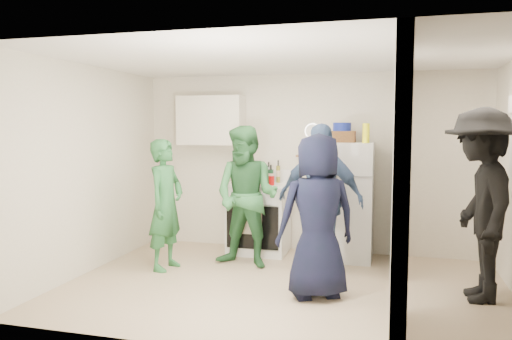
{
  "coord_description": "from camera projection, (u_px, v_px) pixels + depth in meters",
  "views": [
    {
      "loc": [
        1.13,
        -5.28,
        1.77
      ],
      "look_at": [
        -0.42,
        0.4,
        1.25
      ],
      "focal_mm": 35.0,
      "sensor_mm": 36.0,
      "label": 1
    }
  ],
  "objects": [
    {
      "name": "ceiling",
      "position": [
        284.0,
        57.0,
        5.31
      ],
      "size": [
        4.8,
        4.8,
        0.0
      ],
      "primitive_type": "plane",
      "rotation": [
        3.14,
        0.0,
        0.0
      ],
      "color": "white",
      "rests_on": "wall_back"
    },
    {
      "name": "bottle_c",
      "position": [
        256.0,
        171.0,
        7.07
      ],
      "size": [
        0.07,
        0.07,
        0.3
      ],
      "primitive_type": "cylinder",
      "color": "#B8BBC7",
      "rests_on": "stove"
    },
    {
      "name": "bottle_g",
      "position": [
        278.0,
        171.0,
        6.97
      ],
      "size": [
        0.06,
        0.06,
        0.31
      ],
      "primitive_type": "cylinder",
      "color": "olive",
      "rests_on": "stove"
    },
    {
      "name": "partition_header",
      "position": [
        401.0,
        73.0,
        5.01
      ],
      "size": [
        0.12,
        1.0,
        0.4
      ],
      "primitive_type": "cube",
      "color": "silver",
      "rests_on": "partition_pier_back"
    },
    {
      "name": "floor",
      "position": [
        283.0,
        286.0,
        5.53
      ],
      "size": [
        4.8,
        4.8,
        0.0
      ],
      "primitive_type": "plane",
      "color": "tan",
      "rests_on": "ground"
    },
    {
      "name": "yellow_cup_stack_top",
      "position": [
        366.0,
        133.0,
        6.36
      ],
      "size": [
        0.09,
        0.09,
        0.25
      ],
      "primitive_type": "cylinder",
      "color": "#FDFC15",
      "rests_on": "fridge"
    },
    {
      "name": "bottle_h",
      "position": [
        235.0,
        174.0,
        6.87
      ],
      "size": [
        0.07,
        0.07,
        0.26
      ],
      "primitive_type": "cylinder",
      "color": "silver",
      "rests_on": "stove"
    },
    {
      "name": "person_green_center",
      "position": [
        247.0,
        197.0,
        6.25
      ],
      "size": [
        0.96,
        0.81,
        1.78
      ],
      "primitive_type": "imported",
      "rotation": [
        0.0,
        0.0,
        -0.16
      ],
      "color": "#347841",
      "rests_on": "floor"
    },
    {
      "name": "fridge",
      "position": [
        348.0,
        201.0,
        6.59
      ],
      "size": [
        0.64,
        0.62,
        1.55
      ],
      "primitive_type": "cube",
      "color": "silver",
      "rests_on": "floor"
    },
    {
      "name": "wall_front",
      "position": [
        237.0,
        195.0,
        3.78
      ],
      "size": [
        4.8,
        0.0,
        4.8
      ],
      "primitive_type": "plane",
      "rotation": [
        -1.57,
        0.0,
        0.0
      ],
      "color": "silver",
      "rests_on": "floor"
    },
    {
      "name": "person_nook",
      "position": [
        480.0,
        205.0,
        5.03
      ],
      "size": [
        0.78,
        1.29,
        1.96
      ],
      "primitive_type": "imported",
      "rotation": [
        0.0,
        0.0,
        -1.53
      ],
      "color": "black",
      "rests_on": "floor"
    },
    {
      "name": "person_navy",
      "position": [
        317.0,
        216.0,
        5.11
      ],
      "size": [
        0.99,
        0.86,
        1.7
      ],
      "primitive_type": "imported",
      "rotation": [
        0.0,
        0.0,
        -2.66
      ],
      "color": "black",
      "rests_on": "floor"
    },
    {
      "name": "partition_pier_back",
      "position": [
        397.0,
        168.0,
        6.16
      ],
      "size": [
        0.12,
        1.2,
        2.5
      ],
      "primitive_type": "cube",
      "color": "silver",
      "rests_on": "floor"
    },
    {
      "name": "bottle_a",
      "position": [
        241.0,
        171.0,
        7.1
      ],
      "size": [
        0.08,
        0.08,
        0.3
      ],
      "primitive_type": "cylinder",
      "color": "olive",
      "rests_on": "stove"
    },
    {
      "name": "person_denim",
      "position": [
        320.0,
        199.0,
        5.92
      ],
      "size": [
        1.13,
        0.67,
        1.8
      ],
      "primitive_type": "imported",
      "rotation": [
        0.0,
        0.0,
        -0.23
      ],
      "color": "#3B4F82",
      "rests_on": "floor"
    },
    {
      "name": "wicker_basket",
      "position": [
        342.0,
        137.0,
        6.59
      ],
      "size": [
        0.35,
        0.25,
        0.15
      ],
      "primitive_type": "cube",
      "color": "brown",
      "rests_on": "fridge"
    },
    {
      "name": "wall_left",
      "position": [
        90.0,
        169.0,
        6.05
      ],
      "size": [
        0.0,
        3.4,
        3.4
      ],
      "primitive_type": "plane",
      "rotation": [
        1.57,
        0.0,
        1.57
      ],
      "color": "silver",
      "rests_on": "floor"
    },
    {
      "name": "bottle_f",
      "position": [
        271.0,
        174.0,
        6.88
      ],
      "size": [
        0.08,
        0.08,
        0.26
      ],
      "primitive_type": "cylinder",
      "color": "#173F25",
      "rests_on": "stove"
    },
    {
      "name": "wall_clock",
      "position": [
        313.0,
        131.0,
        6.98
      ],
      "size": [
        0.22,
        0.02,
        0.22
      ],
      "primitive_type": "cylinder",
      "rotation": [
        1.57,
        0.0,
        0.0
      ],
      "color": "white",
      "rests_on": "wall_back"
    },
    {
      "name": "wall_back",
      "position": [
        309.0,
        163.0,
        7.05
      ],
      "size": [
        4.8,
        0.0,
        4.8
      ],
      "primitive_type": "plane",
      "rotation": [
        1.57,
        0.0,
        0.0
      ],
      "color": "silver",
      "rests_on": "floor"
    },
    {
      "name": "person_green_left",
      "position": [
        166.0,
        204.0,
        6.14
      ],
      "size": [
        0.46,
        0.63,
        1.61
      ],
      "primitive_type": "imported",
      "rotation": [
        0.0,
        0.0,
        1.43
      ],
      "color": "#2A6A35",
      "rests_on": "floor"
    },
    {
      "name": "partition_pier_front",
      "position": [
        400.0,
        190.0,
        4.04
      ],
      "size": [
        0.12,
        1.2,
        2.5
      ],
      "primitive_type": "cube",
      "color": "silver",
      "rests_on": "floor"
    },
    {
      "name": "red_cup",
      "position": [
        271.0,
        181.0,
        6.67
      ],
      "size": [
        0.09,
        0.09,
        0.12
      ],
      "primitive_type": "cylinder",
      "color": "#B70C0C",
      "rests_on": "stove"
    },
    {
      "name": "upper_cabinet",
      "position": [
        211.0,
        120.0,
        7.19
      ],
      "size": [
        0.95,
        0.34,
        0.7
      ],
      "primitive_type": "cube",
      "color": "silver",
      "rests_on": "wall_back"
    },
    {
      "name": "bottle_d",
      "position": [
        260.0,
        172.0,
        6.87
      ],
      "size": [
        0.06,
        0.06,
        0.3
      ],
      "primitive_type": "cylinder",
      "color": "brown",
      "rests_on": "stove"
    },
    {
      "name": "bottle_b",
      "position": [
        244.0,
        173.0,
        6.88
      ],
      "size": [
        0.06,
        0.06,
        0.28
      ],
      "primitive_type": "cylinder",
      "color": "#143E22",
      "rests_on": "stove"
    },
    {
      "name": "yellow_cup_stack_stove",
      "position": [
        246.0,
        175.0,
        6.74
      ],
      "size": [
        0.09,
        0.09,
        0.25
      ],
      "primitive_type": "cylinder",
      "color": "#FEF115",
      "rests_on": "stove"
    },
    {
      "name": "bottle_e",
      "position": [
        269.0,
        172.0,
        7.07
      ],
      "size": [
        0.06,
        0.06,
        0.28
      ],
      "primitive_type": "cylinder",
      "color": "#ACB1BE",
      "rests_on": "stove"
    },
    {
      "name": "spice_shelf",
      "position": [
        308.0,
        156.0,
        6.99
      ],
      "size": [
        0.35,
        0.08,
        0.03
      ],
      "primitive_type": "cube",
      "color": "olive",
      "rests_on": "wall_back"
    },
    {
      "name": "stove",
      "position": [
        259.0,
        218.0,
        6.97
      ],
      "size": [
        0.82,
        0.69,
        0.98
      ],
      "primitive_type": "cube",
      "color": "white",
      "rests_on": "floor"
    },
    {
      "name": "blue_bowl",
      "position": [
        342.0,
        127.0,
        6.58
      ],
      "size": [
        0.24,
        0.24,
        0.11
      ],
      "primitive_type": "cylinder",
      "color": "navy",
      "rests_on": "wicker_basket"
    }
  ]
}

